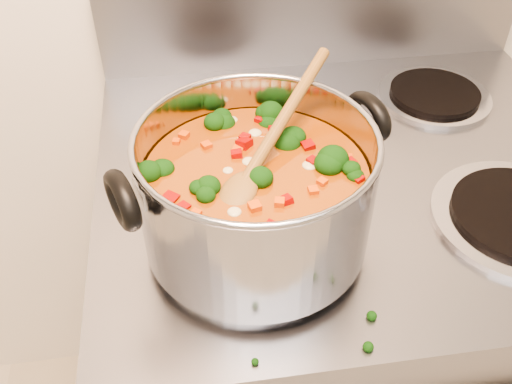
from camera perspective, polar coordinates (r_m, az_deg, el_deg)
electric_range at (r=1.22m, az=7.40°, el=-13.85°), size 0.78×0.71×1.08m
stockpot at (r=0.68m, az=-0.02°, el=-0.12°), size 0.34×0.28×0.17m
wooden_spoon at (r=0.66m, az=0.60°, el=3.85°), size 0.18×0.23×0.09m
cooktop_crumbs at (r=0.72m, az=10.52°, el=-8.33°), size 0.27×0.26×0.01m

